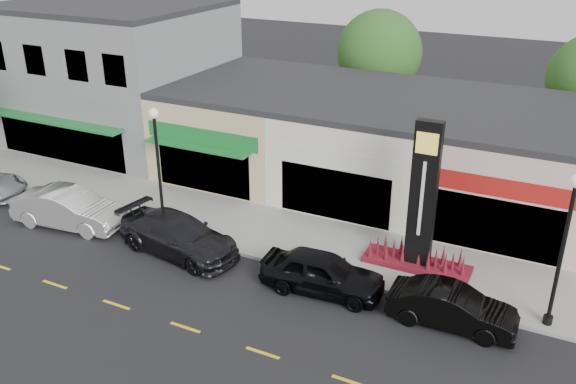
# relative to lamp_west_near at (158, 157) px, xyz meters

# --- Properties ---
(ground) EXTENTS (120.00, 120.00, 0.00)m
(ground) POSITION_rel_lamp_west_near_xyz_m (8.00, -2.50, -3.48)
(ground) COLOR black
(ground) RESTS_ON ground
(sidewalk) EXTENTS (52.00, 4.30, 0.15)m
(sidewalk) POSITION_rel_lamp_west_near_xyz_m (8.00, 1.85, -3.40)
(sidewalk) COLOR gray
(sidewalk) RESTS_ON ground
(curb) EXTENTS (52.00, 0.20, 0.15)m
(curb) POSITION_rel_lamp_west_near_xyz_m (8.00, -0.40, -3.40)
(curb) COLOR gray
(curb) RESTS_ON ground
(building_grey_2story) EXTENTS (12.00, 10.95, 8.30)m
(building_grey_2story) POSITION_rel_lamp_west_near_xyz_m (-10.00, 8.98, 0.67)
(building_grey_2story) COLOR slate
(building_grey_2story) RESTS_ON ground
(shop_beige) EXTENTS (7.00, 10.85, 4.80)m
(shop_beige) POSITION_rel_lamp_west_near_xyz_m (-0.50, 8.96, -1.08)
(shop_beige) COLOR tan
(shop_beige) RESTS_ON ground
(shop_cream) EXTENTS (7.00, 10.01, 4.80)m
(shop_cream) POSITION_rel_lamp_west_near_xyz_m (6.50, 8.97, -1.08)
(shop_cream) COLOR beige
(shop_cream) RESTS_ON ground
(shop_pink_w) EXTENTS (7.00, 10.01, 4.80)m
(shop_pink_w) POSITION_rel_lamp_west_near_xyz_m (13.50, 8.97, -1.08)
(shop_pink_w) COLOR beige
(shop_pink_w) RESTS_ON ground
(tree_rear_west) EXTENTS (5.20, 5.20, 7.83)m
(tree_rear_west) POSITION_rel_lamp_west_near_xyz_m (4.00, 17.00, 1.74)
(tree_rear_west) COLOR #382619
(tree_rear_west) RESTS_ON ground
(lamp_west_near) EXTENTS (0.44, 0.44, 5.47)m
(lamp_west_near) POSITION_rel_lamp_west_near_xyz_m (0.00, 0.00, 0.00)
(lamp_west_near) COLOR black
(lamp_west_near) RESTS_ON sidewalk
(lamp_east_near) EXTENTS (0.44, 0.44, 5.47)m
(lamp_east_near) POSITION_rel_lamp_west_near_xyz_m (16.00, 0.00, 0.00)
(lamp_east_near) COLOR black
(lamp_east_near) RESTS_ON sidewalk
(pylon_sign) EXTENTS (4.20, 1.30, 6.00)m
(pylon_sign) POSITION_rel_lamp_west_near_xyz_m (11.00, 1.70, -1.20)
(pylon_sign) COLOR #510E19
(pylon_sign) RESTS_ON sidewalk
(car_white_van) EXTENTS (2.42, 5.38, 1.71)m
(car_white_van) POSITION_rel_lamp_west_near_xyz_m (-4.02, -1.54, -2.62)
(car_white_van) COLOR white
(car_white_van) RESTS_ON ground
(car_dark_sedan) EXTENTS (3.04, 5.80, 1.61)m
(car_dark_sedan) POSITION_rel_lamp_west_near_xyz_m (1.81, -1.36, -2.67)
(car_dark_sedan) COLOR black
(car_dark_sedan) RESTS_ON ground
(car_black_sedan) EXTENTS (2.17, 4.73, 1.57)m
(car_black_sedan) POSITION_rel_lamp_west_near_xyz_m (8.27, -1.37, -2.69)
(car_black_sedan) COLOR black
(car_black_sedan) RESTS_ON ground
(car_black_conv) EXTENTS (1.60, 4.34, 1.42)m
(car_black_conv) POSITION_rel_lamp_west_near_xyz_m (13.03, -1.34, -2.77)
(car_black_conv) COLOR black
(car_black_conv) RESTS_ON ground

